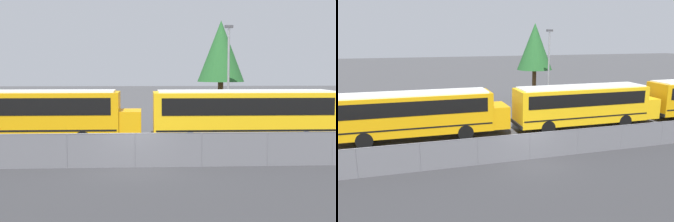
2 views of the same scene
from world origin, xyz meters
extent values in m
plane|color=#424244|center=(0.00, 0.00, 0.00)|extent=(200.00, 200.00, 0.00)
cube|color=#333335|center=(0.00, -6.00, 0.00)|extent=(95.47, 12.00, 0.01)
cube|color=#9EA0A5|center=(0.00, 0.00, 0.79)|extent=(61.47, 0.03, 1.58)
cube|color=slate|center=(0.00, -0.01, 0.79)|extent=(61.47, 0.01, 1.58)
cylinder|color=slate|center=(0.00, 0.00, 1.58)|extent=(61.47, 0.05, 0.05)
cylinder|color=slate|center=(-3.07, 0.00, 0.79)|extent=(0.07, 0.07, 1.58)
cylinder|color=slate|center=(0.00, 0.00, 0.79)|extent=(0.07, 0.07, 1.58)
cylinder|color=slate|center=(3.07, 0.00, 0.79)|extent=(0.07, 0.07, 1.58)
cylinder|color=slate|center=(6.15, 0.00, 0.79)|extent=(0.07, 0.07, 1.58)
cylinder|color=slate|center=(9.22, 0.00, 0.79)|extent=(0.07, 0.07, 1.58)
cube|color=orange|center=(-6.17, 5.81, 1.86)|extent=(10.41, 2.53, 2.65)
cube|color=black|center=(-6.17, 5.81, 2.45)|extent=(9.58, 2.57, 0.95)
cube|color=black|center=(-6.17, 5.81, 1.12)|extent=(10.20, 2.56, 0.10)
cube|color=orange|center=(-0.34, 5.81, 1.33)|extent=(1.25, 2.33, 1.59)
cube|color=silver|center=(-6.17, 5.81, 3.24)|extent=(9.89, 2.28, 0.10)
cylinder|color=black|center=(-2.95, 6.95, 0.54)|extent=(1.08, 0.28, 1.08)
cylinder|color=black|center=(-2.95, 4.66, 0.54)|extent=(1.08, 0.28, 1.08)
cube|color=yellow|center=(6.19, 5.29, 1.86)|extent=(10.41, 2.53, 2.65)
cube|color=black|center=(6.19, 5.29, 2.45)|extent=(9.58, 2.57, 0.95)
cube|color=black|center=(6.19, 5.29, 1.12)|extent=(10.20, 2.56, 0.10)
cube|color=black|center=(0.93, 5.29, 0.69)|extent=(0.12, 2.53, 0.24)
cube|color=silver|center=(6.19, 5.29, 3.24)|extent=(9.89, 2.28, 0.10)
cylinder|color=black|center=(9.42, 6.44, 0.54)|extent=(1.08, 0.28, 1.08)
cylinder|color=black|center=(9.42, 4.15, 0.54)|extent=(1.08, 0.28, 1.08)
cylinder|color=black|center=(2.96, 6.44, 0.54)|extent=(1.08, 0.28, 1.08)
cylinder|color=black|center=(2.96, 4.15, 0.54)|extent=(1.08, 0.28, 1.08)
cylinder|color=gray|center=(6.59, 12.54, 3.69)|extent=(0.16, 0.16, 7.39)
cube|color=#47474C|center=(6.59, 12.54, 7.54)|extent=(0.60, 0.24, 0.20)
cylinder|color=#51381E|center=(6.70, 16.59, 1.73)|extent=(0.44, 0.44, 3.47)
cone|color=#235B28|center=(6.70, 16.59, 5.93)|extent=(3.79, 3.79, 4.92)
camera|label=1|loc=(0.40, -21.17, 4.53)|focal=50.00mm
camera|label=2|loc=(-6.40, -16.82, 6.99)|focal=35.00mm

